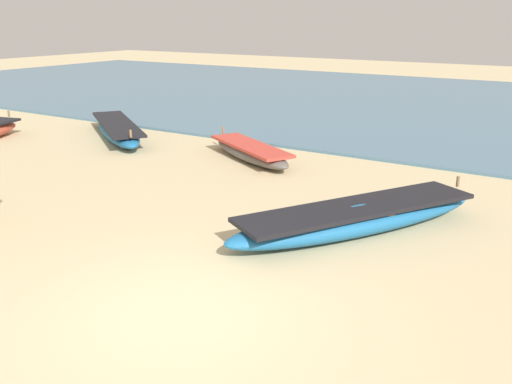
% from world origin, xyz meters
% --- Properties ---
extents(ground, '(80.00, 80.00, 0.00)m').
position_xyz_m(ground, '(0.00, 0.00, 0.00)').
color(ground, '#CCB789').
extents(sea_water, '(60.00, 20.00, 0.08)m').
position_xyz_m(sea_water, '(0.00, 18.55, 0.04)').
color(sea_water, slate).
rests_on(sea_water, ground).
extents(fishing_boat_0, '(4.58, 3.64, 0.65)m').
position_xyz_m(fishing_boat_0, '(-8.28, 7.13, 0.25)').
color(fishing_boat_0, '#1E669E').
rests_on(fishing_boat_0, ground).
extents(fishing_boat_2, '(3.40, 2.37, 0.60)m').
position_xyz_m(fishing_boat_2, '(-3.43, 6.95, 0.22)').
color(fishing_boat_2, '#5B5651').
rests_on(fishing_boat_2, ground).
extents(fishing_boat_4, '(3.32, 4.77, 0.68)m').
position_xyz_m(fishing_boat_4, '(0.78, 3.75, 0.26)').
color(fishing_boat_4, '#1E669E').
rests_on(fishing_boat_4, ground).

